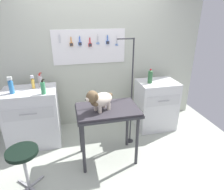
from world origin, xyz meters
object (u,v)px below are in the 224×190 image
(grooming_arm, at_px, (131,98))
(shampoo_bottle, at_px, (33,83))
(grooming_table, at_px, (107,115))
(stool, at_px, (23,158))
(dog, at_px, (99,99))
(cabinet_right, at_px, (156,105))
(counter_left, at_px, (33,117))
(soda_bottle, at_px, (150,77))

(grooming_arm, xyz_separation_m, shampoo_bottle, (-1.45, 0.41, 0.23))
(grooming_table, bearing_deg, stool, -162.41)
(dog, relative_size, cabinet_right, 0.47)
(grooming_arm, xyz_separation_m, counter_left, (-1.52, 0.35, -0.33))
(grooming_arm, height_order, dog, grooming_arm)
(counter_left, relative_size, shampoo_bottle, 4.53)
(counter_left, bearing_deg, grooming_arm, -12.99)
(dog, distance_m, shampoo_bottle, 1.18)
(soda_bottle, bearing_deg, dog, -145.15)
(dog, distance_m, stool, 1.12)
(grooming_arm, distance_m, cabinet_right, 0.79)
(cabinet_right, relative_size, stool, 1.54)
(cabinet_right, distance_m, soda_bottle, 0.58)
(counter_left, xyz_separation_m, stool, (0.01, -0.99, 0.01))
(grooming_arm, relative_size, counter_left, 1.82)
(dog, xyz_separation_m, stool, (-0.95, -0.29, -0.51))
(shampoo_bottle, bearing_deg, grooming_arm, -15.97)
(counter_left, distance_m, cabinet_right, 2.13)
(grooming_table, xyz_separation_m, cabinet_right, (1.05, 0.66, -0.28))
(grooming_table, relative_size, cabinet_right, 0.95)
(cabinet_right, bearing_deg, grooming_arm, -149.41)
(shampoo_bottle, relative_size, soda_bottle, 0.84)
(counter_left, height_order, soda_bottle, soda_bottle)
(grooming_table, distance_m, stool, 1.15)
(soda_bottle, bearing_deg, cabinet_right, 7.43)
(soda_bottle, bearing_deg, stool, -153.31)
(shampoo_bottle, bearing_deg, cabinet_right, -1.49)
(grooming_arm, distance_m, stool, 1.67)
(dog, bearing_deg, grooming_table, 24.67)
(grooming_table, xyz_separation_m, counter_left, (-1.08, 0.65, -0.26))
(soda_bottle, bearing_deg, counter_left, 179.67)
(cabinet_right, bearing_deg, grooming_table, -147.58)
(dog, bearing_deg, grooming_arm, 32.87)
(grooming_table, relative_size, counter_left, 0.91)
(grooming_table, xyz_separation_m, dog, (-0.12, -0.05, 0.27))
(stool, relative_size, shampoo_bottle, 2.80)
(dog, relative_size, stool, 0.72)
(grooming_table, distance_m, counter_left, 1.29)
(stool, bearing_deg, shampoo_bottle, 86.61)
(soda_bottle, bearing_deg, grooming_arm, -142.82)
(grooming_table, height_order, stool, grooming_table)
(grooming_arm, bearing_deg, counter_left, 167.01)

